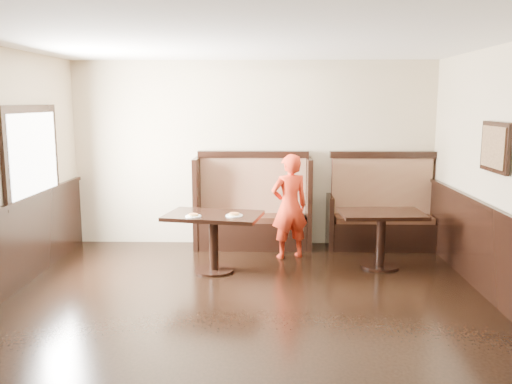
{
  "coord_description": "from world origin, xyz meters",
  "views": [
    {
      "loc": [
        0.26,
        -4.75,
        2.19
      ],
      "look_at": [
        0.07,
        2.35,
        1.0
      ],
      "focal_mm": 38.0,
      "sensor_mm": 36.0,
      "label": 1
    }
  ],
  "objects_px": {
    "booth_neighbor": "(382,216)",
    "child": "(290,206)",
    "booth_main": "(253,212)",
    "table_main": "(214,227)",
    "table_neighbor": "(381,226)"
  },
  "relations": [
    {
      "from": "table_main",
      "to": "booth_neighbor",
      "type": "bearing_deg",
      "value": 38.25
    },
    {
      "from": "booth_neighbor",
      "to": "child",
      "type": "distance_m",
      "value": 1.56
    },
    {
      "from": "table_neighbor",
      "to": "child",
      "type": "relative_size",
      "value": 0.76
    },
    {
      "from": "booth_main",
      "to": "booth_neighbor",
      "type": "xyz_separation_m",
      "value": [
        1.95,
        -0.0,
        -0.05
      ]
    },
    {
      "from": "table_main",
      "to": "table_neighbor",
      "type": "bearing_deg",
      "value": 17.08
    },
    {
      "from": "booth_neighbor",
      "to": "table_neighbor",
      "type": "xyz_separation_m",
      "value": [
        -0.22,
        -1.01,
        0.08
      ]
    },
    {
      "from": "booth_main",
      "to": "table_main",
      "type": "distance_m",
      "value": 1.35
    },
    {
      "from": "booth_main",
      "to": "child",
      "type": "distance_m",
      "value": 0.82
    },
    {
      "from": "table_main",
      "to": "child",
      "type": "relative_size",
      "value": 0.89
    },
    {
      "from": "booth_main",
      "to": "booth_neighbor",
      "type": "distance_m",
      "value": 1.95
    },
    {
      "from": "booth_main",
      "to": "table_main",
      "type": "bearing_deg",
      "value": -110.36
    },
    {
      "from": "table_neighbor",
      "to": "booth_main",
      "type": "bearing_deg",
      "value": 146.74
    },
    {
      "from": "table_neighbor",
      "to": "booth_neighbor",
      "type": "bearing_deg",
      "value": 75.09
    },
    {
      "from": "booth_neighbor",
      "to": "child",
      "type": "bearing_deg",
      "value": -157.54
    },
    {
      "from": "booth_main",
      "to": "table_main",
      "type": "xyz_separation_m",
      "value": [
        -0.47,
        -1.26,
        0.06
      ]
    }
  ]
}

